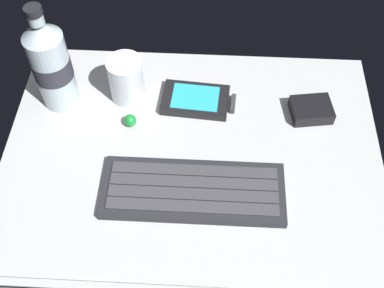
{
  "coord_description": "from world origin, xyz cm",
  "views": [
    {
      "loc": [
        2.37,
        -45.51,
        67.01
      ],
      "look_at": [
        0.0,
        0.0,
        3.0
      ],
      "focal_mm": 44.83,
      "sensor_mm": 36.0,
      "label": 1
    }
  ],
  "objects_px": {
    "trackball_mouse": "(130,120)",
    "water_bottle": "(51,64)",
    "keyboard": "(193,190)",
    "charger_block": "(311,110)",
    "handheld_device": "(199,100)",
    "juice_cup": "(127,81)"
  },
  "relations": [
    {
      "from": "handheld_device",
      "to": "juice_cup",
      "type": "xyz_separation_m",
      "value": [
        -0.13,
        0.01,
        0.03
      ]
    },
    {
      "from": "handheld_device",
      "to": "charger_block",
      "type": "height_order",
      "value": "charger_block"
    },
    {
      "from": "water_bottle",
      "to": "trackball_mouse",
      "type": "height_order",
      "value": "water_bottle"
    },
    {
      "from": "water_bottle",
      "to": "keyboard",
      "type": "bearing_deg",
      "value": -36.48
    },
    {
      "from": "juice_cup",
      "to": "trackball_mouse",
      "type": "xyz_separation_m",
      "value": [
        0.01,
        -0.07,
        -0.03
      ]
    },
    {
      "from": "trackball_mouse",
      "to": "water_bottle",
      "type": "bearing_deg",
      "value": 158.7
    },
    {
      "from": "handheld_device",
      "to": "water_bottle",
      "type": "height_order",
      "value": "water_bottle"
    },
    {
      "from": "charger_block",
      "to": "water_bottle",
      "type": "bearing_deg",
      "value": 178.47
    },
    {
      "from": "keyboard",
      "to": "juice_cup",
      "type": "relative_size",
      "value": 3.41
    },
    {
      "from": "handheld_device",
      "to": "trackball_mouse",
      "type": "distance_m",
      "value": 0.13
    },
    {
      "from": "keyboard",
      "to": "juice_cup",
      "type": "distance_m",
      "value": 0.24
    },
    {
      "from": "water_bottle",
      "to": "charger_block",
      "type": "relative_size",
      "value": 2.97
    },
    {
      "from": "handheld_device",
      "to": "juice_cup",
      "type": "height_order",
      "value": "juice_cup"
    },
    {
      "from": "juice_cup",
      "to": "trackball_mouse",
      "type": "bearing_deg",
      "value": -79.94
    },
    {
      "from": "juice_cup",
      "to": "keyboard",
      "type": "bearing_deg",
      "value": -57.24
    },
    {
      "from": "keyboard",
      "to": "water_bottle",
      "type": "height_order",
      "value": "water_bottle"
    },
    {
      "from": "keyboard",
      "to": "handheld_device",
      "type": "xyz_separation_m",
      "value": [
        0.0,
        0.19,
        -0.0
      ]
    },
    {
      "from": "handheld_device",
      "to": "water_bottle",
      "type": "relative_size",
      "value": 0.64
    },
    {
      "from": "keyboard",
      "to": "charger_block",
      "type": "distance_m",
      "value": 0.27
    },
    {
      "from": "keyboard",
      "to": "trackball_mouse",
      "type": "bearing_deg",
      "value": 131.39
    },
    {
      "from": "juice_cup",
      "to": "water_bottle",
      "type": "bearing_deg",
      "value": -172.34
    },
    {
      "from": "handheld_device",
      "to": "water_bottle",
      "type": "bearing_deg",
      "value": -178.98
    }
  ]
}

